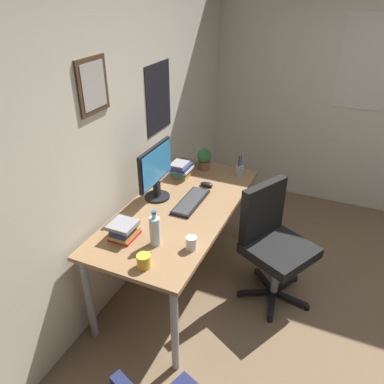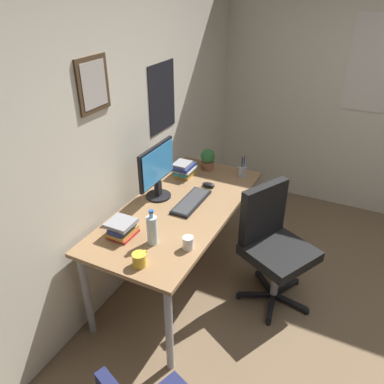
{
  "view_description": "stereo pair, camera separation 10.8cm",
  "coord_description": "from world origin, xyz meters",
  "views": [
    {
      "loc": [
        -2.02,
        0.6,
        2.26
      ],
      "look_at": [
        0.2,
        1.59,
        0.89
      ],
      "focal_mm": 35.55,
      "sensor_mm": 36.0,
      "label": 1
    },
    {
      "loc": [
        -1.97,
        0.5,
        2.26
      ],
      "look_at": [
        0.2,
        1.59,
        0.89
      ],
      "focal_mm": 35.55,
      "sensor_mm": 36.0,
      "label": 2
    }
  ],
  "objects": [
    {
      "name": "coffee_mug_far",
      "position": [
        -0.51,
        1.59,
        0.78
      ],
      "size": [
        0.12,
        0.09,
        0.09
      ],
      "color": "yellow",
      "rests_on": "desk"
    },
    {
      "name": "potted_plant",
      "position": [
        0.88,
        1.77,
        0.84
      ],
      "size": [
        0.13,
        0.13,
        0.19
      ],
      "color": "brown",
      "rests_on": "desk"
    },
    {
      "name": "book_stack_right",
      "position": [
        0.67,
        1.9,
        0.8
      ],
      "size": [
        0.22,
        0.17,
        0.12
      ],
      "color": "gold",
      "rests_on": "desk"
    },
    {
      "name": "keyboard",
      "position": [
        0.28,
        1.63,
        0.75
      ],
      "size": [
        0.43,
        0.15,
        0.03
      ],
      "color": "black",
      "rests_on": "desk"
    },
    {
      "name": "book_stack_left",
      "position": [
        -0.31,
        1.86,
        0.79
      ],
      "size": [
        0.2,
        0.17,
        0.11
      ],
      "color": "#B22D28",
      "rests_on": "desk"
    },
    {
      "name": "desk",
      "position": [
        0.2,
        1.69,
        0.67
      ],
      "size": [
        1.66,
        0.77,
        0.74
      ],
      "color": "#936D47",
      "rests_on": "ground_plane"
    },
    {
      "name": "water_bottle",
      "position": [
        -0.29,
        1.63,
        0.85
      ],
      "size": [
        0.07,
        0.07,
        0.25
      ],
      "color": "silver",
      "rests_on": "desk"
    },
    {
      "name": "coffee_mug_near",
      "position": [
        -0.24,
        1.4,
        0.78
      ],
      "size": [
        0.11,
        0.07,
        0.09
      ],
      "color": "white",
      "rests_on": "desk"
    },
    {
      "name": "office_chair",
      "position": [
        0.37,
        0.99,
        0.53
      ],
      "size": [
        0.62,
        0.62,
        0.95
      ],
      "color": "black",
      "rests_on": "ground_plane"
    },
    {
      "name": "wall_back",
      "position": [
        0.0,
        2.15,
        1.3
      ],
      "size": [
        4.4,
        0.1,
        2.6
      ],
      "color": "beige",
      "rests_on": "ground_plane"
    },
    {
      "name": "computer_mouse",
      "position": [
        0.58,
        1.62,
        0.76
      ],
      "size": [
        0.06,
        0.11,
        0.04
      ],
      "color": "black",
      "rests_on": "desk"
    },
    {
      "name": "pen_cup",
      "position": [
        0.88,
        1.43,
        0.79
      ],
      "size": [
        0.07,
        0.07,
        0.2
      ],
      "color": "#9EA0A5",
      "rests_on": "desk"
    },
    {
      "name": "monitor",
      "position": [
        0.25,
        1.91,
        0.98
      ],
      "size": [
        0.46,
        0.2,
        0.43
      ],
      "color": "black",
      "rests_on": "desk"
    }
  ]
}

